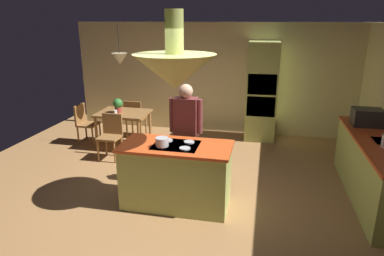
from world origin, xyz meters
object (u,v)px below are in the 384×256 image
object	(u,v)px
cup_on_table	(115,112)
person_at_island	(186,129)
dining_table	(123,117)
potted_plant_on_table	(118,105)
cooking_pot_on_cooktop	(162,142)
oven_tower	(262,92)
microwave_on_counter	(367,117)
chair_facing_island	(111,133)
chair_by_back_wall	(135,116)
chair_at_corner	(85,121)
kitchen_island	(176,175)

from	to	relation	value
cup_on_table	person_at_island	bearing A→B (deg)	-35.07
person_at_island	dining_table	bearing A→B (deg)	139.50
potted_plant_on_table	cup_on_table	xyz separation A→B (m)	(-0.00, -0.14, -0.12)
dining_table	cooking_pot_on_cooktop	bearing A→B (deg)	-55.37
oven_tower	dining_table	world-z (taller)	oven_tower
microwave_on_counter	person_at_island	bearing A→B (deg)	-162.27
chair_facing_island	chair_by_back_wall	size ratio (longest dim) A/B	1.00
chair_by_back_wall	chair_at_corner	bearing A→B (deg)	34.86
person_at_island	chair_facing_island	bearing A→B (deg)	154.19
kitchen_island	potted_plant_on_table	distance (m)	2.74
cup_on_table	cooking_pot_on_cooktop	xyz separation A→B (m)	(1.62, -2.03, 0.21)
person_at_island	chair_by_back_wall	distance (m)	2.71
microwave_on_counter	cup_on_table	bearing A→B (deg)	175.93
potted_plant_on_table	chair_at_corner	bearing A→B (deg)	175.97
dining_table	cup_on_table	bearing A→B (deg)	-111.08
potted_plant_on_table	cup_on_table	world-z (taller)	potted_plant_on_table
oven_tower	microwave_on_counter	bearing A→B (deg)	-43.90
oven_tower	kitchen_island	bearing A→B (deg)	-108.74
chair_facing_island	cooking_pot_on_cooktop	size ratio (longest dim) A/B	4.83
chair_facing_island	cup_on_table	size ratio (longest dim) A/B	9.67
chair_at_corner	cooking_pot_on_cooktop	bearing A→B (deg)	-132.44
potted_plant_on_table	oven_tower	bearing A→B (deg)	22.67
person_at_island	chair_at_corner	distance (m)	3.00
oven_tower	dining_table	size ratio (longest dim) A/B	2.08
person_at_island	chair_facing_island	size ratio (longest dim) A/B	1.92
kitchen_island	cup_on_table	bearing A→B (deg)	133.13
cup_on_table	dining_table	bearing A→B (deg)	68.92
microwave_on_counter	cooking_pot_on_cooktop	xyz separation A→B (m)	(-3.00, -1.70, -0.06)
dining_table	potted_plant_on_table	xyz separation A→B (m)	(-0.08, -0.06, 0.28)
chair_at_corner	cup_on_table	bearing A→B (deg)	-103.85
dining_table	chair_by_back_wall	bearing A→B (deg)	90.00
chair_by_back_wall	potted_plant_on_table	xyz separation A→B (m)	(-0.08, -0.68, 0.42)
potted_plant_on_table	chair_facing_island	bearing A→B (deg)	-82.39
person_at_island	potted_plant_on_table	distance (m)	2.24
person_at_island	chair_at_corner	world-z (taller)	person_at_island
chair_by_back_wall	chair_at_corner	world-z (taller)	same
dining_table	chair_facing_island	distance (m)	0.64
chair_by_back_wall	cup_on_table	size ratio (longest dim) A/B	9.67
chair_at_corner	potted_plant_on_table	bearing A→B (deg)	-94.03
dining_table	person_at_island	world-z (taller)	person_at_island
cooking_pot_on_cooktop	oven_tower	bearing A→B (deg)	69.52
person_at_island	cooking_pot_on_cooktop	distance (m)	0.80
cooking_pot_on_cooktop	person_at_island	bearing A→B (deg)	79.29
person_at_island	cup_on_table	bearing A→B (deg)	144.93
dining_table	potted_plant_on_table	distance (m)	0.29
chair_by_back_wall	oven_tower	bearing A→B (deg)	-169.53
person_at_island	chair_at_corner	xyz separation A→B (m)	(-2.59, 1.44, -0.46)
cup_on_table	microwave_on_counter	xyz separation A→B (m)	(4.62, -0.33, 0.27)
cup_on_table	chair_at_corner	bearing A→B (deg)	166.15
chair_facing_island	chair_by_back_wall	xyz separation A→B (m)	(0.00, 1.25, 0.00)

